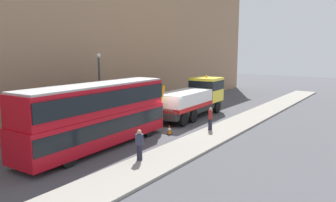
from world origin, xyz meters
The scene contains 9 objects.
ground_plane centered at (0.00, 0.00, 0.00)m, with size 120.00×120.00×0.00m, color #4C4C51.
near_kerb centered at (0.00, -4.20, 0.07)m, with size 60.00×2.80×0.15m, color gray.
building_facade centered at (0.00, 7.18, 8.07)m, with size 60.00×1.50×16.00m.
recovery_tow_truck centered at (5.58, 0.47, 1.76)m, with size 10.20×3.07×3.67m.
double_decker_bus centered at (-6.10, 0.44, 2.23)m, with size 11.14×3.09×4.06m.
pedestrian_onlooker centered at (-6.68, -3.41, 0.99)m, with size 0.43×0.48×1.71m.
pedestrian_bystander centered at (1.51, -3.43, 0.99)m, with size 0.47×0.39×1.71m.
traffic_cone_near_bus centered at (-0.88, -1.35, 0.34)m, with size 0.36×0.36×0.72m.
street_lamp centered at (-1.67, 4.99, 3.47)m, with size 0.36×0.36×5.83m.
Camera 1 is at (-19.39, -14.24, 6.07)m, focal length 34.03 mm.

